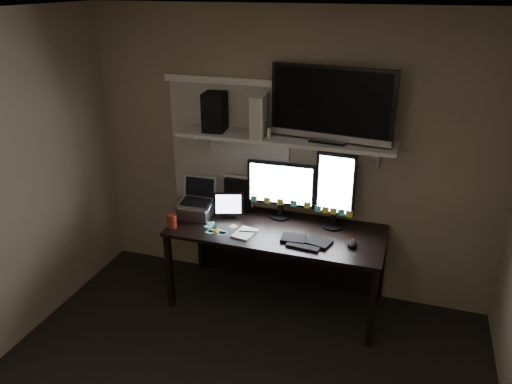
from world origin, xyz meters
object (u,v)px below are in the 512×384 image
at_px(tablet, 229,205).
at_px(cup, 172,221).
at_px(desk, 280,241).
at_px(tv, 331,105).
at_px(mouse, 352,244).
at_px(laptop, 196,199).
at_px(keyboard, 306,240).
at_px(speaker, 215,112).
at_px(monitor_portrait, 335,191).
at_px(monitor_landscape, 281,190).
at_px(game_console, 260,115).

height_order(tablet, cup, tablet).
height_order(desk, tv, tv).
relative_size(cup, tv, 0.12).
distance_m(mouse, laptop, 1.40).
height_order(keyboard, tablet, tablet).
distance_m(desk, speaker, 1.25).
relative_size(monitor_portrait, cup, 5.69).
distance_m(monitor_landscape, keyboard, 0.55).
height_order(laptop, cup, laptop).
height_order(laptop, tv, tv).
height_order(monitor_portrait, cup, monitor_portrait).
bearing_deg(keyboard, monitor_portrait, 70.34).
xyz_separation_m(cup, game_console, (0.65, 0.42, 0.86)).
bearing_deg(desk, cup, -156.93).
relative_size(monitor_landscape, tablet, 2.25).
relative_size(tablet, cup, 2.26).
bearing_deg(laptop, mouse, -6.88).
height_order(mouse, laptop, laptop).
bearing_deg(monitor_portrait, mouse, -51.49).
bearing_deg(speaker, game_console, -8.00).
relative_size(laptop, cup, 2.88).
bearing_deg(tv, monitor_landscape, -179.45).
xyz_separation_m(keyboard, laptop, (-1.02, 0.15, 0.16)).
bearing_deg(monitor_landscape, desk, -75.84).
bearing_deg(keyboard, monitor_landscape, 136.01).
distance_m(desk, keyboard, 0.43).
distance_m(keyboard, cup, 1.14).
bearing_deg(monitor_landscape, tablet, -163.46).
bearing_deg(tablet, keyboard, -35.77).
height_order(monitor_landscape, cup, monitor_landscape).
bearing_deg(desk, monitor_portrait, 8.99).
relative_size(keyboard, mouse, 3.51).
bearing_deg(monitor_portrait, speaker, -176.67).
relative_size(monitor_landscape, cup, 5.09).
bearing_deg(speaker, monitor_landscape, -1.86).
height_order(monitor_portrait, laptop, monitor_portrait).
bearing_deg(laptop, monitor_landscape, 15.43).
distance_m(cup, tv, 1.63).
height_order(monitor_portrait, game_console, game_console).
xyz_separation_m(laptop, cup, (-0.11, -0.25, -0.11)).
relative_size(desk, tablet, 6.79).
xyz_separation_m(monitor_landscape, game_console, (-0.17, -0.06, 0.66)).
bearing_deg(game_console, desk, -23.09).
height_order(laptop, speaker, speaker).
bearing_deg(cup, keyboard, 5.07).
relative_size(tablet, speaker, 0.82).
xyz_separation_m(monitor_portrait, laptop, (-1.18, -0.19, -0.17)).
height_order(monitor_landscape, mouse, monitor_landscape).
bearing_deg(cup, tablet, 40.76).
distance_m(desk, mouse, 0.71).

